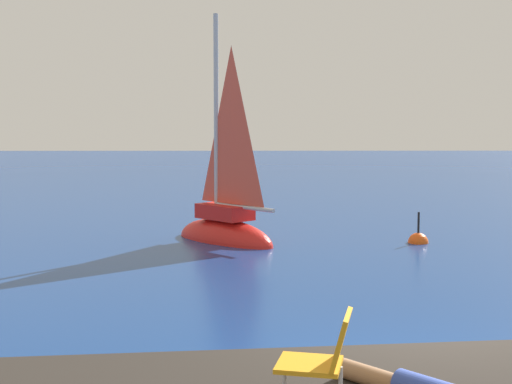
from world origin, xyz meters
TOP-DOWN VIEW (x-y plane):
  - sailboat_near at (-2.64, 11.23)m, footprint 3.37×3.48m
  - beach_chair at (-1.38, -2.63)m, footprint 0.69×0.60m
  - marker_buoy at (2.65, 10.88)m, footprint 0.56×0.56m

SIDE VIEW (x-z plane):
  - marker_buoy at x=2.65m, z-range -0.56..0.57m
  - sailboat_near at x=-2.64m, z-range -3.06..3.81m
  - beach_chair at x=-1.38m, z-range 0.95..1.74m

